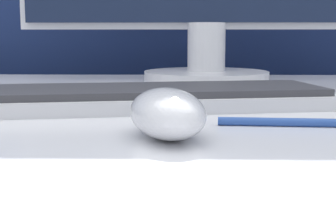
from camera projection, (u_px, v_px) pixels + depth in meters
partition_panel at (143, 88)px, 1.16m from camera, size 5.00×0.03×1.44m
computer_mouse_near at (167, 113)px, 0.39m from camera, size 0.08×0.12×0.04m
keyboard at (141, 97)px, 0.56m from camera, size 0.47×0.21×0.02m
pen at (296, 122)px, 0.44m from camera, size 0.15×0.02×0.01m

